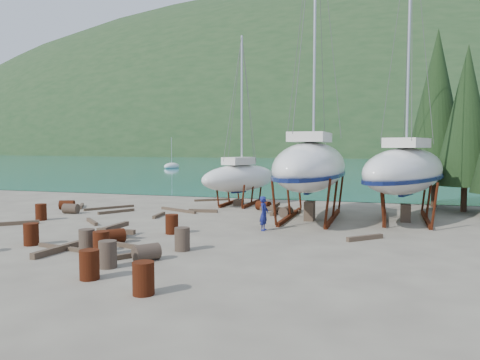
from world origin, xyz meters
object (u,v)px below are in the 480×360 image
(large_sailboat_far, at_px, (406,170))
(small_sailboat_shore, at_px, (240,177))
(large_sailboat_near, at_px, (312,166))
(worker, at_px, (264,213))

(large_sailboat_far, bearing_deg, small_sailboat_shore, 178.21)
(large_sailboat_far, distance_m, small_sailboat_shore, 11.08)
(large_sailboat_near, relative_size, large_sailboat_far, 1.09)
(large_sailboat_near, distance_m, large_sailboat_far, 4.99)
(large_sailboat_near, bearing_deg, worker, -109.11)
(large_sailboat_far, bearing_deg, worker, -122.75)
(large_sailboat_near, xyz_separation_m, large_sailboat_far, (4.86, 1.09, -0.20))
(worker, bearing_deg, large_sailboat_near, -17.28)
(large_sailboat_near, height_order, small_sailboat_shore, large_sailboat_near)
(large_sailboat_far, relative_size, worker, 10.20)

